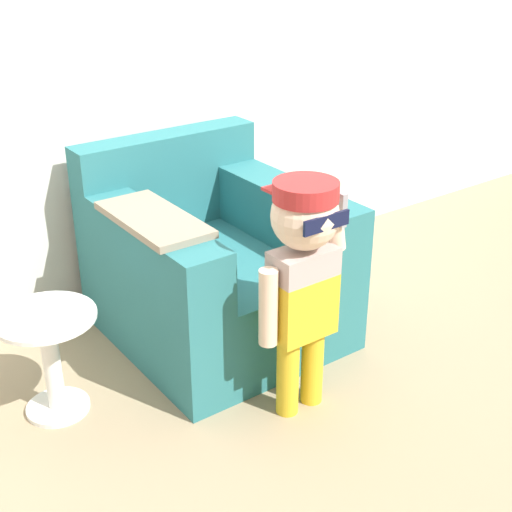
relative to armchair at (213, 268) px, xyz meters
The scene contains 5 objects.
ground_plane 0.45m from the armchair, 76.11° to the right, with size 10.00×10.00×0.00m, color #998466.
wall_back 1.14m from the armchair, 82.89° to the left, with size 10.00×0.05×2.60m.
armchair is the anchor object (origin of this frame).
person_child 0.78m from the armchair, 94.21° to the right, with size 0.40×0.30×0.97m.
side_table 0.87m from the armchair, 169.86° to the right, with size 0.39×0.39×0.44m.
Camera 1 is at (-1.66, -2.22, 1.81)m, focal length 50.00 mm.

